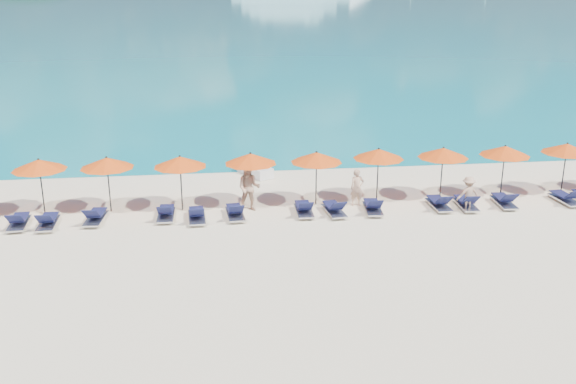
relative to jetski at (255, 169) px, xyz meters
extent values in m
plane|color=beige|center=(0.78, -9.37, -0.31)|extent=(1400.00, 1400.00, 0.00)
ellipsoid|color=black|center=(-149.22, 550.63, -35.31)|extent=(162.00, 126.00, 85.50)
cube|color=silver|center=(-0.01, 0.02, -0.05)|extent=(1.67, 2.21, 0.48)
cube|color=black|center=(0.07, -0.13, 0.30)|extent=(0.79, 0.97, 0.30)
cylinder|color=black|center=(-0.25, 0.48, 0.43)|extent=(0.45, 0.27, 0.05)
imported|color=tan|center=(3.81, -4.84, 0.46)|extent=(0.59, 0.42, 1.54)
imported|color=tan|center=(-0.61, -4.90, 0.65)|extent=(1.02, 0.72, 1.91)
imported|color=tan|center=(8.08, -5.99, 0.41)|extent=(0.96, 0.52, 1.42)
cylinder|color=black|center=(-8.69, -4.28, 0.79)|extent=(0.05, 0.05, 2.20)
cone|color=#E24A0F|center=(-8.69, -4.28, 1.71)|extent=(2.10, 2.10, 0.42)
sphere|color=black|center=(-8.69, -4.28, 1.93)|extent=(0.08, 0.08, 0.08)
cylinder|color=black|center=(-6.12, -4.30, 0.79)|extent=(0.05, 0.05, 2.20)
cone|color=#E24A0F|center=(-6.12, -4.30, 1.71)|extent=(2.10, 2.10, 0.42)
sphere|color=black|center=(-6.12, -4.30, 1.93)|extent=(0.08, 0.08, 0.08)
cylinder|color=black|center=(-3.28, -4.48, 0.79)|extent=(0.05, 0.05, 2.20)
cone|color=#E24A0F|center=(-3.28, -4.48, 1.71)|extent=(2.10, 2.10, 0.42)
sphere|color=black|center=(-3.28, -4.48, 1.93)|extent=(0.08, 0.08, 0.08)
cylinder|color=black|center=(-0.49, -4.37, 0.79)|extent=(0.05, 0.05, 2.20)
cone|color=#E24A0F|center=(-0.49, -4.37, 1.71)|extent=(2.10, 2.10, 0.42)
sphere|color=black|center=(-0.49, -4.37, 1.93)|extent=(0.08, 0.08, 0.08)
cylinder|color=black|center=(2.17, -4.50, 0.79)|extent=(0.05, 0.05, 2.20)
cone|color=#E24A0F|center=(2.17, -4.50, 1.71)|extent=(2.10, 2.10, 0.42)
sphere|color=black|center=(2.17, -4.50, 1.93)|extent=(0.08, 0.08, 0.08)
cylinder|color=black|center=(4.80, -4.28, 0.79)|extent=(0.05, 0.05, 2.20)
cone|color=#E24A0F|center=(4.80, -4.28, 1.71)|extent=(2.10, 2.10, 0.42)
sphere|color=black|center=(4.80, -4.28, 1.93)|extent=(0.08, 0.08, 0.08)
cylinder|color=black|center=(7.51, -4.44, 0.79)|extent=(0.05, 0.05, 2.20)
cone|color=#E24A0F|center=(7.51, -4.44, 1.71)|extent=(2.10, 2.10, 0.42)
sphere|color=black|center=(7.51, -4.44, 1.93)|extent=(0.08, 0.08, 0.08)
cylinder|color=black|center=(10.20, -4.44, 0.79)|extent=(0.05, 0.05, 2.20)
cone|color=#E24A0F|center=(10.20, -4.44, 1.71)|extent=(2.10, 2.10, 0.42)
sphere|color=black|center=(10.20, -4.44, 1.93)|extent=(0.08, 0.08, 0.08)
cylinder|color=black|center=(13.00, -4.37, 0.79)|extent=(0.05, 0.05, 2.20)
cone|color=#E24A0F|center=(13.00, -4.37, 1.71)|extent=(2.10, 2.10, 0.42)
sphere|color=black|center=(13.00, -4.37, 1.93)|extent=(0.08, 0.08, 0.08)
cube|color=silver|center=(-9.31, -5.68, -0.17)|extent=(0.74, 1.74, 0.06)
cube|color=#141841|center=(-9.32, -5.43, -0.01)|extent=(0.63, 1.14, 0.04)
cube|color=#141841|center=(-9.27, -6.23, 0.24)|extent=(0.59, 0.57, 0.43)
cube|color=silver|center=(-8.22, -5.80, -0.17)|extent=(0.67, 1.72, 0.06)
cube|color=#141841|center=(-8.23, -5.55, -0.01)|extent=(0.59, 1.12, 0.04)
cube|color=#141841|center=(-8.20, -6.35, 0.24)|extent=(0.57, 0.55, 0.43)
cube|color=silver|center=(-6.53, -5.49, -0.17)|extent=(0.75, 1.74, 0.06)
cube|color=#141841|center=(-6.51, -5.24, -0.01)|extent=(0.64, 1.14, 0.04)
cube|color=#141841|center=(-6.58, -6.04, 0.24)|extent=(0.59, 0.58, 0.43)
cube|color=silver|center=(-3.88, -5.43, -0.17)|extent=(0.64, 1.71, 0.06)
cube|color=#141841|center=(-3.87, -5.18, -0.01)|extent=(0.57, 1.11, 0.04)
cube|color=#141841|center=(-3.89, -5.98, 0.24)|extent=(0.56, 0.54, 0.43)
cube|color=silver|center=(-2.69, -5.81, -0.17)|extent=(0.70, 1.73, 0.06)
cube|color=#141841|center=(-2.70, -5.57, -0.01)|extent=(0.60, 1.12, 0.04)
cube|color=#141841|center=(-2.66, -6.36, 0.24)|extent=(0.57, 0.56, 0.43)
cube|color=silver|center=(-1.21, -5.65, -0.17)|extent=(0.73, 1.74, 0.06)
cube|color=#141841|center=(-1.23, -5.40, -0.01)|extent=(0.62, 1.13, 0.04)
cube|color=#141841|center=(-1.17, -6.19, 0.24)|extent=(0.59, 0.57, 0.43)
cube|color=silver|center=(1.51, -5.60, -0.17)|extent=(0.65, 1.71, 0.06)
cube|color=#141841|center=(1.52, -5.35, -0.01)|extent=(0.57, 1.11, 0.04)
cube|color=#141841|center=(1.50, -6.15, 0.24)|extent=(0.56, 0.55, 0.43)
cube|color=silver|center=(2.69, -5.75, -0.17)|extent=(0.79, 1.75, 0.06)
cube|color=#141841|center=(2.67, -5.50, -0.01)|extent=(0.66, 1.15, 0.04)
cube|color=#141841|center=(2.75, -6.30, 0.24)|extent=(0.60, 0.59, 0.43)
cube|color=silver|center=(4.28, -5.70, -0.17)|extent=(0.79, 1.75, 0.06)
cube|color=#141841|center=(4.30, -5.45, -0.01)|extent=(0.66, 1.15, 0.04)
cube|color=#141841|center=(4.22, -6.25, 0.24)|extent=(0.60, 0.59, 0.43)
cube|color=silver|center=(7.05, -5.59, -0.17)|extent=(0.63, 1.70, 0.06)
cube|color=#141841|center=(7.05, -5.34, -0.01)|extent=(0.56, 1.10, 0.04)
cube|color=#141841|center=(7.05, -6.14, 0.24)|extent=(0.55, 0.54, 0.43)
cube|color=silver|center=(8.15, -5.69, -0.17)|extent=(0.73, 1.74, 0.06)
cube|color=#141841|center=(8.17, -5.44, -0.01)|extent=(0.62, 1.13, 0.04)
cube|color=#141841|center=(8.12, -6.24, 0.24)|extent=(0.58, 0.57, 0.43)
cube|color=silver|center=(9.81, -5.63, -0.17)|extent=(0.75, 1.74, 0.06)
cube|color=#141841|center=(9.83, -5.38, -0.01)|extent=(0.64, 1.14, 0.04)
cube|color=#141841|center=(9.77, -6.17, 0.24)|extent=(0.59, 0.58, 0.43)
cube|color=silver|center=(12.50, -5.59, -0.17)|extent=(0.74, 1.74, 0.06)
cube|color=#141841|center=(12.49, -5.34, -0.01)|extent=(0.62, 1.14, 0.04)
cube|color=#141841|center=(12.54, -6.14, 0.24)|extent=(0.59, 0.57, 0.43)
camera|label=1|loc=(-2.05, -29.19, 8.43)|focal=40.00mm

